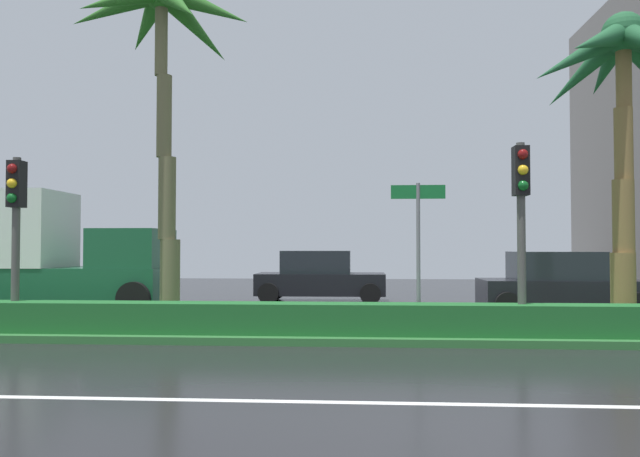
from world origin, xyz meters
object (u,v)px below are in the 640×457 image
palm_tree_centre_left (624,76)px  box_truck_lead (56,257)px  car_in_traffic_second (559,284)px  traffic_signal_median_left (16,211)px  car_in_traffic_leading (319,277)px  traffic_signal_median_right (521,202)px  street_name_sign (418,236)px  palm_tree_mid_left (162,39)px

palm_tree_centre_left → box_truck_lead: size_ratio=1.07×
palm_tree_centre_left → car_in_traffic_second: (-0.35, 3.41, -4.78)m
palm_tree_centre_left → traffic_signal_median_left: bearing=-172.9°
car_in_traffic_leading → palm_tree_centre_left: bearing=-44.1°
traffic_signal_median_left → car_in_traffic_leading: size_ratio=0.82×
box_truck_lead → car_in_traffic_leading: 8.22m
traffic_signal_median_left → traffic_signal_median_right: traffic_signal_median_right is taller
palm_tree_centre_left → box_truck_lead: palm_tree_centre_left is taller
box_truck_lead → traffic_signal_median_left: bearing=-71.0°
street_name_sign → box_truck_lead: (-9.99, 4.69, -0.53)m
car_in_traffic_leading → box_truck_lead: bearing=-155.5°
traffic_signal_median_left → box_truck_lead: bearing=109.0°
palm_tree_mid_left → traffic_signal_median_right: 8.68m
traffic_signal_median_right → car_in_traffic_leading: bearing=117.6°
palm_tree_centre_left → traffic_signal_median_right: bearing=-148.4°
traffic_signal_median_left → street_name_sign: bearing=3.0°
box_truck_lead → traffic_signal_median_right: bearing=-23.4°
traffic_signal_median_left → street_name_sign: 8.26m
traffic_signal_median_left → box_truck_lead: (-1.77, 5.12, -1.04)m
traffic_signal_median_left → car_in_traffic_second: 13.56m
palm_tree_centre_left → traffic_signal_median_right: palm_tree_centre_left is taller
palm_tree_centre_left → car_in_traffic_second: 5.88m
street_name_sign → car_in_traffic_second: size_ratio=0.70×
palm_tree_mid_left → traffic_signal_median_right: size_ratio=2.15×
traffic_signal_median_right → car_in_traffic_leading: traffic_signal_median_right is taller
car_in_traffic_leading → car_in_traffic_second: 7.65m
traffic_signal_median_right → car_in_traffic_second: bearing=65.4°
car_in_traffic_second → palm_tree_centre_left: bearing=-84.1°
palm_tree_mid_left → street_name_sign: size_ratio=2.67×
traffic_signal_median_right → palm_tree_mid_left: bearing=168.9°
street_name_sign → palm_tree_centre_left: bearing=14.2°
traffic_signal_median_right → car_in_traffic_second: traffic_signal_median_right is taller
street_name_sign → car_in_traffic_second: 6.37m
palm_tree_mid_left → palm_tree_centre_left: 10.34m
palm_tree_centre_left → traffic_signal_median_right: size_ratio=1.84×
palm_tree_mid_left → car_in_traffic_second: palm_tree_mid_left is taller
street_name_sign → traffic_signal_median_left: bearing=-177.0°
palm_tree_mid_left → car_in_traffic_second: size_ratio=1.87×
street_name_sign → box_truck_lead: bearing=154.8°
box_truck_lead → car_in_traffic_leading: bearing=24.5°
street_name_sign → car_in_traffic_second: (4.25, 4.58, -1.25)m
traffic_signal_median_left → street_name_sign: size_ratio=1.18×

